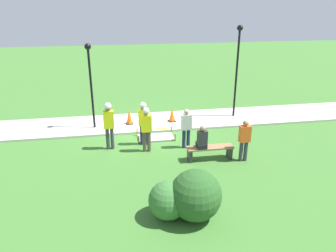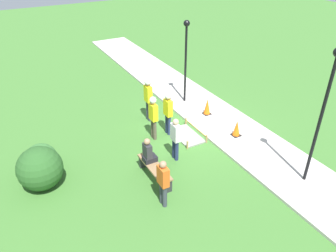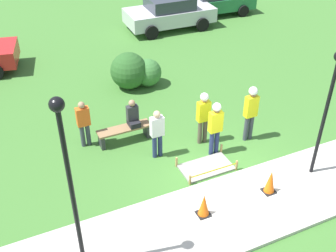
% 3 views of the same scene
% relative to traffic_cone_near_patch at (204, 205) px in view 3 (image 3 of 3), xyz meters
% --- Properties ---
extents(ground_plane, '(60.00, 60.00, 0.00)m').
position_rel_traffic_cone_near_patch_xyz_m(ground_plane, '(1.29, 1.07, -0.42)').
color(ground_plane, '#3D702D').
extents(sidewalk, '(28.00, 2.53, 0.10)m').
position_rel_traffic_cone_near_patch_xyz_m(sidewalk, '(1.29, -0.19, -0.37)').
color(sidewalk, '#BCB7AD').
rests_on(sidewalk, ground_plane).
extents(wet_concrete_patch, '(1.58, 0.92, 0.34)m').
position_rel_traffic_cone_near_patch_xyz_m(wet_concrete_patch, '(1.02, 1.67, -0.39)').
color(wet_concrete_patch, gray).
rests_on(wet_concrete_patch, ground_plane).
extents(traffic_cone_near_patch, '(0.34, 0.34, 0.66)m').
position_rel_traffic_cone_near_patch_xyz_m(traffic_cone_near_patch, '(0.00, 0.00, 0.00)').
color(traffic_cone_near_patch, black).
rests_on(traffic_cone_near_patch, sidewalk).
extents(traffic_cone_far_patch, '(0.34, 0.34, 0.72)m').
position_rel_traffic_cone_near_patch_xyz_m(traffic_cone_far_patch, '(2.03, -0.00, 0.03)').
color(traffic_cone_far_patch, black).
rests_on(traffic_cone_far_patch, sidewalk).
extents(park_bench, '(1.73, 0.44, 0.51)m').
position_rel_traffic_cone_near_patch_xyz_m(park_bench, '(-0.71, 3.97, -0.07)').
color(park_bench, '#2D2D33').
rests_on(park_bench, ground_plane).
extents(person_seated_on_bench, '(0.36, 0.44, 0.89)m').
position_rel_traffic_cone_near_patch_xyz_m(person_seated_on_bench, '(-0.37, 4.02, 0.44)').
color(person_seated_on_bench, black).
rests_on(person_seated_on_bench, park_bench).
extents(worker_supervisor, '(0.40, 0.26, 1.82)m').
position_rel_traffic_cone_near_patch_xyz_m(worker_supervisor, '(1.57, 2.22, 0.66)').
color(worker_supervisor, navy).
rests_on(worker_supervisor, ground_plane).
extents(worker_assistant, '(0.40, 0.28, 1.93)m').
position_rel_traffic_cone_near_patch_xyz_m(worker_assistant, '(2.95, 2.41, 0.75)').
color(worker_assistant, '#383D47').
rests_on(worker_assistant, ground_plane).
extents(worker_trainee, '(0.40, 0.26, 1.81)m').
position_rel_traffic_cone_near_patch_xyz_m(worker_trainee, '(1.53, 2.88, 0.66)').
color(worker_trainee, brown).
rests_on(worker_trainee, ground_plane).
extents(bystander_in_orange_shirt, '(0.40, 0.22, 1.59)m').
position_rel_traffic_cone_near_patch_xyz_m(bystander_in_orange_shirt, '(-1.89, 4.28, 0.47)').
color(bystander_in_orange_shirt, '#383D47').
rests_on(bystander_in_orange_shirt, ground_plane).
extents(bystander_in_gray_shirt, '(0.40, 0.22, 1.63)m').
position_rel_traffic_cone_near_patch_xyz_m(bystander_in_gray_shirt, '(-0.06, 2.82, 0.49)').
color(bystander_in_gray_shirt, navy).
rests_on(bystander_in_gray_shirt, ground_plane).
extents(lamppost_near, '(0.28, 0.28, 3.78)m').
position_rel_traffic_cone_near_patch_xyz_m(lamppost_near, '(3.65, 0.17, 2.16)').
color(lamppost_near, black).
rests_on(lamppost_near, sidewalk).
extents(lamppost_far, '(0.28, 0.28, 4.40)m').
position_rel_traffic_cone_near_patch_xyz_m(lamppost_far, '(-3.19, -0.25, 2.51)').
color(lamppost_far, black).
rests_on(lamppost_far, sidewalk).
extents(parked_car_silver, '(4.48, 2.33, 1.63)m').
position_rel_traffic_cone_near_patch_xyz_m(parked_car_silver, '(4.75, 12.30, 0.41)').
color(parked_car_silver, '#BCBCC1').
rests_on(parked_car_silver, ground_plane).
extents(parked_car_green, '(4.42, 2.24, 1.57)m').
position_rel_traffic_cone_near_patch_xyz_m(parked_car_green, '(7.84, 13.17, 0.37)').
color(parked_car_green, '#236B3D').
rests_on(parked_car_green, ground_plane).
extents(shrub_rounded_near, '(1.08, 1.08, 1.08)m').
position_rel_traffic_cone_near_patch_xyz_m(shrub_rounded_near, '(1.41, 7.13, 0.11)').
color(shrub_rounded_near, '#387033').
rests_on(shrub_rounded_near, ground_plane).
extents(shrub_rounded_mid, '(1.42, 1.42, 1.42)m').
position_rel_traffic_cone_near_patch_xyz_m(shrub_rounded_mid, '(0.69, 7.27, 0.29)').
color(shrub_rounded_mid, '#285623').
rests_on(shrub_rounded_mid, ground_plane).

